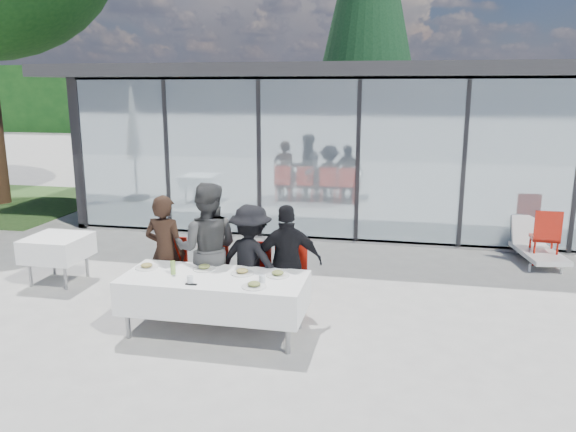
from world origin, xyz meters
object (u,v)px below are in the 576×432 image
Objects in this scene: dining_table at (214,293)px; diner_a at (165,253)px; plate_c at (242,272)px; juice_bottle at (173,268)px; diner_chair_d at (289,277)px; plate_b at (204,268)px; plate_a at (147,266)px; spare_table_left at (57,248)px; diner_chair_a at (170,269)px; diner_d at (288,263)px; diner_chair_c at (254,275)px; plate_extra at (254,285)px; folded_eyeglasses at (191,284)px; diner_chair_b at (211,272)px; spare_chair_b at (546,235)px; plate_d at (278,274)px; diner_c at (251,261)px; lounger at (536,246)px; diner_b at (207,249)px.

diner_a reaches higher than dining_table.
plate_c is 1.73× the size of juice_bottle.
diner_chair_d is 3.37× the size of plate_b.
spare_table_left is at bearing 150.29° from plate_a.
diner_chair_a is 0.63× the size of diner_d.
diner_chair_c is 3.37× the size of plate_extra.
plate_a is 2.07× the size of folded_eyeglasses.
spare_chair_b is at bearing 31.59° from diner_chair_b.
diner_chair_b is 1.13m from diner_d.
plate_d is at bearing 68.00° from plate_extra.
diner_c is 0.47m from plate_c.
diner_a is at bearing -150.33° from spare_chair_b.
folded_eyeglasses is at bearing -137.15° from lounger.
diner_chair_d is 6.96× the size of folded_eyeglasses.
plate_d is (-0.03, -0.57, 0.24)m from diner_chair_d.
diner_d is (1.70, 0.00, -0.03)m from diner_a.
diner_d reaches higher than diner_chair_d.
diner_d is at bearing -3.97° from diner_chair_a.
folded_eyeglasses is at bearing 83.28° from diner_c.
diner_chair_d is 3.37× the size of plate_c.
diner_chair_a is 3.37× the size of plate_extra.
diner_c reaches higher than plate_a.
plate_extra is (-0.21, -0.90, 0.00)m from diner_d.
diner_a is 5.57× the size of plate_b.
diner_a is at bearing 158.90° from plate_c.
diner_d is 0.46m from plate_d.
diner_c is (0.61, 0.00, -0.14)m from diner_b.
plate_d is at bearing 68.79° from diner_d.
plate_b is at bearing 132.35° from dining_table.
diner_chair_a is 0.64× the size of diner_c.
plate_extra is 5.90m from lounger.
plate_b is (0.70, -0.41, -0.03)m from diner_a.
plate_b is 0.30× the size of spare_chair_b.
plate_d is 0.30× the size of spare_chair_b.
plate_a is 1.00× the size of plate_b.
diner_a is 0.90× the size of diner_b.
folded_eyeglasses is (-0.46, -0.97, -0.01)m from diner_c.
diner_chair_b is 1.37m from plate_extra.
dining_table is 6.01m from spare_chair_b.
plate_c is 0.50m from plate_extra.
juice_bottle is at bearing -143.51° from spare_chair_b.
diner_c reaches higher than diner_chair_b.
spare_chair_b is at bearing 17.89° from spare_table_left.
plate_a and plate_c have the same top height.
lounger is (4.77, 3.82, -0.52)m from plate_b.
diner_c is 1.08m from folded_eyeglasses.
diner_b is at bearing 115.92° from dining_table.
diner_a reaches higher than diner_chair_d.
spare_chair_b is at bearing -125.38° from diner_c.
lounger is at bearing 19.73° from spare_table_left.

